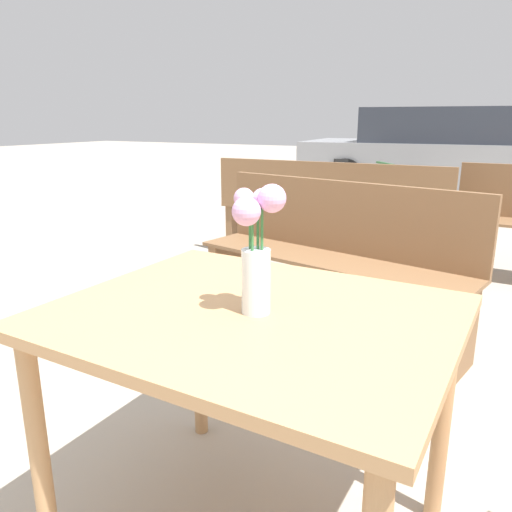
# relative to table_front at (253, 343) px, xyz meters

# --- Properties ---
(table_front) EXTENTS (1.01, 0.84, 0.71)m
(table_front) POSITION_rel_table_front_xyz_m (0.00, 0.00, 0.00)
(table_front) COLOR tan
(table_front) RESTS_ON ground_plane
(flower_vase) EXTENTS (0.13, 0.13, 0.32)m
(flower_vase) POSITION_rel_table_front_xyz_m (0.02, -0.02, 0.25)
(flower_vase) COLOR silver
(flower_vase) RESTS_ON table_front
(bench_near) EXTENTS (1.61, 0.67, 0.85)m
(bench_near) POSITION_rel_table_front_xyz_m (-0.30, 1.51, -0.16)
(bench_near) COLOR brown
(bench_near) RESTS_ON ground_plane
(bench_far) EXTENTS (1.94, 0.40, 0.85)m
(bench_far) POSITION_rel_table_front_xyz_m (-0.81, 2.82, -0.14)
(bench_far) COLOR brown
(bench_far) RESTS_ON ground_plane
(bicycle) EXTENTS (1.21, 0.98, 0.72)m
(bicycle) POSITION_rel_table_front_xyz_m (-1.24, 4.86, -0.29)
(bicycle) COLOR black
(bicycle) RESTS_ON ground_plane
(parked_car) EXTENTS (4.28, 2.10, 1.34)m
(parked_car) POSITION_rel_table_front_xyz_m (-0.63, 7.38, 0.02)
(parked_car) COLOR gray
(parked_car) RESTS_ON ground_plane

